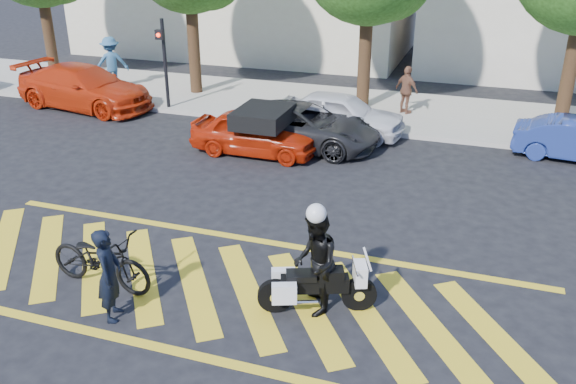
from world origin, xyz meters
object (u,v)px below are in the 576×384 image
(parked_mid_left, at_px, (302,126))
(parked_left, at_px, (84,87))
(parked_mid_right, at_px, (341,114))
(police_motorcycle, at_px, (315,286))
(bicycle, at_px, (101,259))
(officer_moto, at_px, (315,263))
(red_convertible, at_px, (255,133))
(officer_bike, at_px, (109,275))

(parked_mid_left, bearing_deg, parked_left, 84.38)
(parked_mid_right, bearing_deg, police_motorcycle, -164.98)
(parked_mid_left, bearing_deg, bicycle, 175.47)
(bicycle, bearing_deg, parked_mid_left, -3.23)
(bicycle, xyz_separation_m, parked_mid_left, (1.21, 8.44, 0.08))
(parked_mid_left, distance_m, parked_mid_right, 1.62)
(officer_moto, relative_size, parked_left, 0.36)
(bicycle, xyz_separation_m, red_convertible, (0.12, 7.42, 0.06))
(parked_mid_right, bearing_deg, officer_moto, -165.05)
(officer_moto, xyz_separation_m, red_convertible, (-3.81, 6.89, -0.31))
(officer_bike, distance_m, red_convertible, 8.22)
(police_motorcycle, bearing_deg, parked_left, 119.80)
(police_motorcycle, distance_m, officer_moto, 0.45)
(red_convertible, height_order, parked_mid_right, parked_mid_right)
(officer_moto, bearing_deg, bicycle, -103.04)
(officer_moto, height_order, parked_left, officer_moto)
(officer_bike, distance_m, parked_mid_right, 10.69)
(red_convertible, distance_m, parked_mid_left, 1.50)
(officer_bike, relative_size, red_convertible, 0.45)
(parked_mid_left, xyz_separation_m, parked_mid_right, (0.82, 1.40, 0.04))
(officer_bike, distance_m, officer_moto, 3.45)
(officer_moto, relative_size, red_convertible, 0.51)
(officer_bike, xyz_separation_m, parked_mid_right, (1.31, 10.61, -0.16))
(police_motorcycle, bearing_deg, parked_mid_left, 88.32)
(officer_moto, height_order, parked_mid_left, officer_moto)
(bicycle, height_order, red_convertible, red_convertible)
(police_motorcycle, bearing_deg, officer_moto, 122.99)
(officer_bike, xyz_separation_m, red_convertible, (-0.61, 8.19, -0.21))
(officer_moto, relative_size, parked_mid_right, 0.47)
(red_convertible, relative_size, parked_left, 0.71)
(police_motorcycle, xyz_separation_m, red_convertible, (-3.83, 6.90, 0.13))
(bicycle, bearing_deg, officer_moto, -77.39)
(police_motorcycle, height_order, red_convertible, red_convertible)
(bicycle, height_order, police_motorcycle, bicycle)
(police_motorcycle, relative_size, red_convertible, 0.53)
(parked_left, relative_size, parked_mid_right, 1.30)
(officer_bike, bearing_deg, police_motorcycle, -88.63)
(parked_left, bearing_deg, bicycle, -135.28)
(officer_bike, bearing_deg, red_convertible, -16.14)
(officer_bike, height_order, parked_mid_right, officer_bike)
(parked_mid_right, bearing_deg, parked_mid_left, 153.02)
(parked_left, bearing_deg, police_motorcycle, -121.59)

